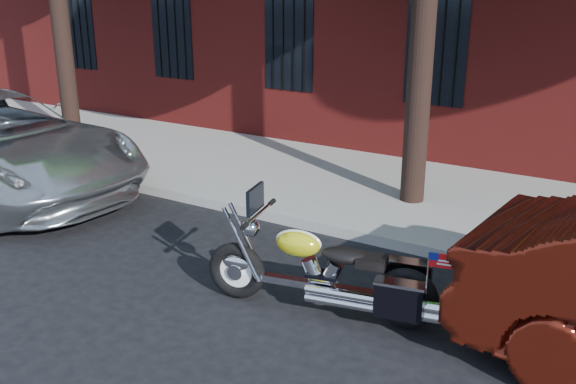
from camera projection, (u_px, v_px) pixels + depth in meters
The scene contains 4 objects.
ground at pixel (285, 273), 7.76m from camera, with size 120.00×120.00×0.00m, color black.
curb at pixel (337, 230), 8.86m from camera, with size 40.00×0.16×0.15m, color gray.
sidewalk at pixel (390, 192), 10.38m from camera, with size 40.00×3.60×0.15m, color gray.
motorcycle at pixel (330, 276), 6.67m from camera, with size 2.66×1.05×1.33m.
Camera 1 is at (3.67, -6.00, 3.44)m, focal length 40.00 mm.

